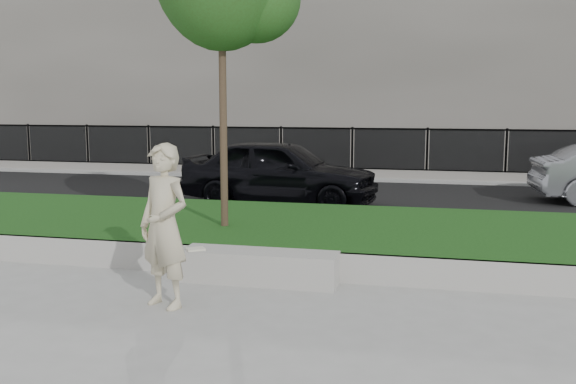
% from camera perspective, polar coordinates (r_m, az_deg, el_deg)
% --- Properties ---
extents(ground, '(90.00, 90.00, 0.00)m').
position_cam_1_polar(ground, '(7.76, -1.64, -9.79)').
color(ground, gray).
rests_on(ground, ground).
extents(grass_bank, '(34.00, 4.00, 0.40)m').
position_cam_1_polar(grass_bank, '(10.55, 2.53, -3.86)').
color(grass_bank, black).
rests_on(grass_bank, ground).
extents(grass_kerb, '(34.00, 0.08, 0.40)m').
position_cam_1_polar(grass_kerb, '(8.68, 0.12, -6.48)').
color(grass_kerb, '#98968E').
rests_on(grass_kerb, ground).
extents(street, '(34.00, 7.00, 0.04)m').
position_cam_1_polar(street, '(15.93, 6.18, -0.48)').
color(street, black).
rests_on(street, ground).
extents(far_pavement, '(34.00, 3.00, 0.12)m').
position_cam_1_polar(far_pavement, '(20.36, 7.73, 1.47)').
color(far_pavement, gray).
rests_on(far_pavement, ground).
extents(iron_fence, '(32.00, 0.30, 1.50)m').
position_cam_1_polar(iron_fence, '(19.32, 7.48, 2.56)').
color(iron_fence, slate).
rests_on(iron_fence, far_pavement).
extents(building_facade, '(34.00, 10.00, 10.00)m').
position_cam_1_polar(building_facade, '(27.33, 9.38, 13.49)').
color(building_facade, '#5B5750').
rests_on(building_facade, ground).
extents(stone_bench, '(2.08, 0.52, 0.42)m').
position_cam_1_polar(stone_bench, '(8.53, -2.54, -6.65)').
color(stone_bench, '#98968E').
rests_on(stone_bench, ground).
extents(man, '(0.82, 0.68, 1.91)m').
position_cam_1_polar(man, '(7.54, -10.94, -2.98)').
color(man, beige).
rests_on(man, ground).
extents(book, '(0.29, 0.28, 0.03)m').
position_cam_1_polar(book, '(8.61, -8.22, -5.04)').
color(book, beige).
rests_on(book, stone_bench).
extents(car_dark, '(4.61, 2.22, 1.52)m').
position_cam_1_polar(car_dark, '(14.51, -0.73, 1.82)').
color(car_dark, black).
rests_on(car_dark, street).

